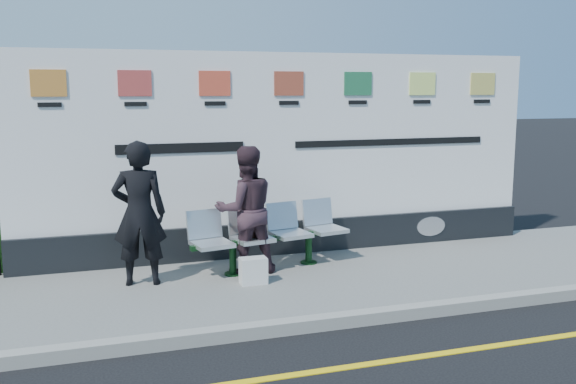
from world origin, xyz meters
The scene contains 10 objects.
ground centered at (0.00, 0.00, 0.00)m, with size 80.00×80.00×0.00m, color black.
pavement centered at (0.00, 2.50, 0.06)m, with size 14.00×3.00×0.12m, color slate.
kerb centered at (0.00, 1.00, 0.07)m, with size 14.00×0.18×0.14m, color gray.
yellow_line centered at (0.00, 0.00, 0.00)m, with size 14.00×0.10×0.01m, color yellow.
billboard centered at (0.50, 3.85, 1.42)m, with size 8.00×0.30×3.00m.
bench centered at (0.01, 3.03, 0.36)m, with size 2.26×0.59×0.49m, color silver, non-canonical shape.
woman_left centered at (-1.78, 2.88, 1.04)m, with size 0.67×0.44×1.85m, color black.
woman_right centered at (-0.37, 2.99, 0.98)m, with size 0.84×0.65×1.73m, color #35222A.
handbag_brown centered at (-0.28, 2.98, 0.73)m, with size 0.31×0.13×0.25m, color black.
carrier_bag_white centered at (-0.41, 2.45, 0.29)m, with size 0.34×0.20×0.34m, color silver.
Camera 1 is at (-2.44, -5.25, 2.61)m, focal length 40.00 mm.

